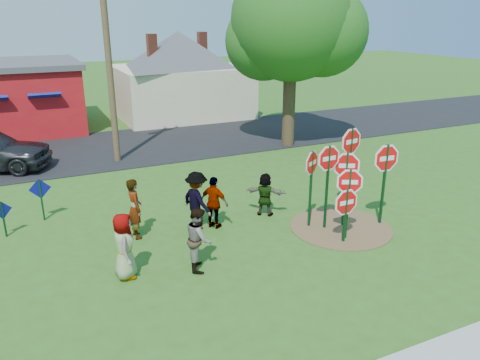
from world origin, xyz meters
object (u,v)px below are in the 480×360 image
(stop_sign_a, at_px, (349,188))
(person_b, at_px, (135,208))
(person_a, at_px, (124,246))
(stop_sign_b, at_px, (328,166))
(utility_pole, at_px, (108,55))
(stop_sign_c, at_px, (346,173))
(leafy_tree, at_px, (294,26))
(stop_sign_d, at_px, (351,149))

(stop_sign_a, relative_size, person_b, 1.26)
(stop_sign_a, height_order, person_b, stop_sign_a)
(stop_sign_a, height_order, person_a, stop_sign_a)
(stop_sign_b, distance_m, utility_pole, 11.29)
(person_a, relative_size, person_b, 0.94)
(stop_sign_b, distance_m, person_a, 6.40)
(stop_sign_c, xyz_separation_m, leafy_tree, (3.53, 9.15, 4.07))
(stop_sign_a, bearing_deg, stop_sign_d, 79.28)
(stop_sign_a, bearing_deg, stop_sign_b, 126.66)
(stop_sign_c, distance_m, person_b, 6.51)
(stop_sign_b, relative_size, person_a, 1.62)
(utility_pole, xyz_separation_m, leafy_tree, (8.65, -0.93, 1.10))
(leafy_tree, bearing_deg, person_a, -138.15)
(person_a, bearing_deg, stop_sign_c, -78.07)
(stop_sign_c, height_order, person_b, stop_sign_c)
(person_a, height_order, utility_pole, utility_pole)
(stop_sign_d, bearing_deg, person_b, 161.23)
(stop_sign_b, xyz_separation_m, utility_pole, (-4.49, 10.01, 2.68))
(stop_sign_b, bearing_deg, utility_pole, 111.28)
(stop_sign_a, xyz_separation_m, person_a, (-6.44, 0.60, -0.73))
(stop_sign_a, xyz_separation_m, stop_sign_d, (1.36, 1.77, 0.59))
(stop_sign_c, xyz_separation_m, person_a, (-6.92, -0.20, -0.90))
(stop_sign_c, distance_m, utility_pole, 11.69)
(stop_sign_c, bearing_deg, stop_sign_b, -160.93)
(stop_sign_a, xyz_separation_m, utility_pole, (-4.64, 10.88, 3.13))
(stop_sign_c, bearing_deg, utility_pole, 142.55)
(person_b, bearing_deg, utility_pole, -10.22)
(person_b, bearing_deg, leafy_tree, -56.43)
(stop_sign_d, distance_m, utility_pole, 11.20)
(stop_sign_a, relative_size, utility_pole, 0.26)
(utility_pole, bearing_deg, stop_sign_b, -65.86)
(leafy_tree, bearing_deg, stop_sign_c, -111.07)
(stop_sign_c, height_order, stop_sign_d, stop_sign_d)
(stop_sign_a, xyz_separation_m, person_b, (-5.66, 2.78, -0.68))
(person_a, bearing_deg, stop_sign_b, -77.24)
(stop_sign_c, bearing_deg, stop_sign_a, -95.39)
(stop_sign_b, distance_m, leafy_tree, 10.68)
(stop_sign_d, relative_size, leafy_tree, 0.34)
(utility_pole, bearing_deg, stop_sign_c, -63.08)
(stop_sign_b, xyz_separation_m, leafy_tree, (4.16, 9.08, 3.78))
(stop_sign_b, height_order, stop_sign_d, stop_sign_d)
(person_b, bearing_deg, stop_sign_a, -119.15)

